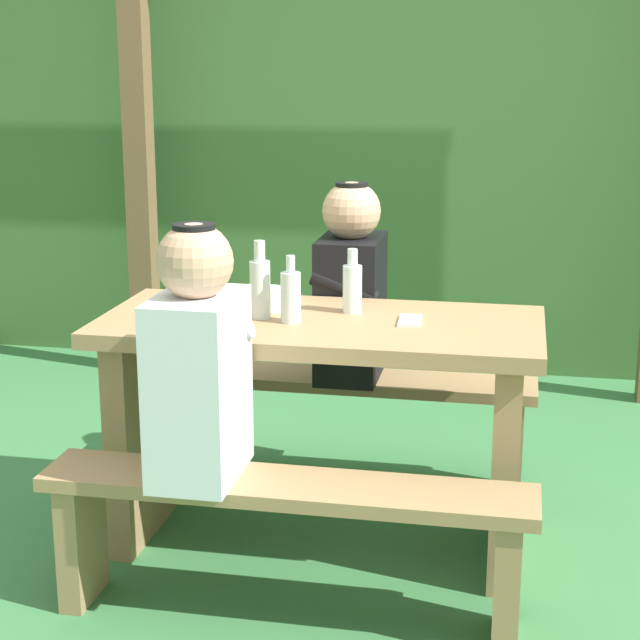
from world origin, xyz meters
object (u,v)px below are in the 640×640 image
at_px(bench_near, 286,520).
at_px(cell_phone, 410,321).
at_px(bottle_right, 352,286).
at_px(picnic_table, 320,394).
at_px(bottle_center, 260,286).
at_px(person_white_shirt, 198,362).
at_px(bottle_left, 291,295).
at_px(bench_far, 346,406).
at_px(person_black_coat, 351,289).
at_px(drinking_glass, 272,299).

height_order(bench_near, cell_phone, cell_phone).
bearing_deg(bottle_right, picnic_table, -127.65).
height_order(picnic_table, bottle_center, bottle_center).
height_order(person_white_shirt, bottle_left, person_white_shirt).
distance_m(bench_far, bottle_left, 0.78).
distance_m(bench_far, person_white_shirt, 1.13).
relative_size(bench_near, bench_far, 1.00).
height_order(bench_far, cell_phone, cell_phone).
bearing_deg(bench_near, person_black_coat, 89.07).
bearing_deg(bench_far, picnic_table, -90.00).
xyz_separation_m(drinking_glass, bottle_right, (0.26, 0.03, 0.05)).
bearing_deg(person_black_coat, bottle_right, -79.97).
xyz_separation_m(drinking_glass, bottle_center, (-0.01, -0.10, 0.06)).
bearing_deg(bench_near, picnic_table, 90.00).
relative_size(person_white_shirt, bottle_right, 3.43).
relative_size(person_white_shirt, cell_phone, 5.14).
bearing_deg(cell_phone, bench_far, 117.74).
distance_m(picnic_table, cell_phone, 0.38).
relative_size(person_white_shirt, drinking_glass, 9.01).
height_order(person_black_coat, drinking_glass, person_black_coat).
bearing_deg(cell_phone, person_white_shirt, -138.35).
bearing_deg(person_black_coat, bench_far, 168.53).
relative_size(bench_near, person_black_coat, 1.95).
height_order(person_black_coat, bottle_center, person_black_coat).
distance_m(person_white_shirt, cell_phone, 0.74).
bearing_deg(bench_far, cell_phone, -59.57).
distance_m(picnic_table, drinking_glass, 0.35).
xyz_separation_m(person_black_coat, drinking_glass, (-0.19, -0.42, 0.05)).
xyz_separation_m(person_black_coat, bottle_left, (-0.10, -0.55, 0.09)).
bearing_deg(bottle_right, bottle_left, -135.57).
bearing_deg(bottle_center, bottle_left, -18.44).
xyz_separation_m(bottle_left, bottle_center, (-0.11, 0.04, 0.02)).
height_order(drinking_glass, cell_phone, drinking_glass).
bearing_deg(person_white_shirt, bottle_center, 83.51).
height_order(bottle_right, cell_phone, bottle_right).
height_order(picnic_table, drinking_glass, drinking_glass).
bearing_deg(bench_near, drinking_glass, 106.90).
height_order(picnic_table, cell_phone, cell_phone).
height_order(person_white_shirt, bottle_right, person_white_shirt).
height_order(bench_far, person_black_coat, person_black_coat).
bearing_deg(bottle_left, cell_phone, 11.09).
height_order(bottle_left, bottle_center, bottle_center).
xyz_separation_m(bench_near, person_white_shirt, (-0.24, 0.00, 0.45)).
distance_m(picnic_table, bottle_right, 0.36).
relative_size(picnic_table, person_black_coat, 1.95).
distance_m(bench_near, drinking_glass, 0.79).
bearing_deg(picnic_table, bottle_center, -174.58).
height_order(person_white_shirt, cell_phone, person_white_shirt).
relative_size(bottle_left, cell_phone, 1.52).
bearing_deg(bottle_left, bench_far, 81.58).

